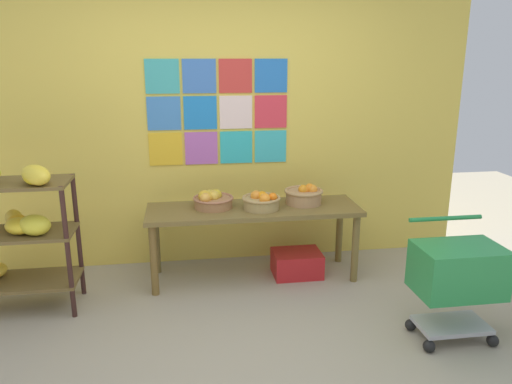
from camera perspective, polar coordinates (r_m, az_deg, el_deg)
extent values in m
plane|color=gray|center=(3.16, -0.71, -20.46)|extent=(9.64, 9.64, 0.00)
cube|color=#E0C24B|center=(4.42, -4.10, 10.20)|extent=(4.50, 0.06, 2.91)
cube|color=teal|center=(4.36, -10.76, 12.95)|extent=(0.29, 0.01, 0.29)
cube|color=#3B6EBD|center=(4.36, -6.56, 13.12)|extent=(0.29, 0.01, 0.29)
cube|color=red|center=(4.38, -2.38, 13.21)|extent=(0.29, 0.01, 0.29)
cube|color=blue|center=(4.43, 1.74, 13.24)|extent=(0.29, 0.01, 0.29)
cube|color=#3C7CC2|center=(4.38, -10.56, 8.89)|extent=(0.29, 0.01, 0.29)
cube|color=blue|center=(4.38, -6.44, 9.05)|extent=(0.29, 0.01, 0.29)
cube|color=beige|center=(4.41, -2.33, 9.16)|extent=(0.29, 0.01, 0.29)
cube|color=#DF3341|center=(4.45, 1.71, 9.23)|extent=(0.29, 0.01, 0.29)
cube|color=gold|center=(4.43, -10.36, 4.88)|extent=(0.29, 0.01, 0.29)
cube|color=#AC59AE|center=(4.43, -6.32, 5.04)|extent=(0.29, 0.01, 0.29)
cube|color=#2AB2B9|center=(4.45, -2.29, 5.17)|extent=(0.29, 0.01, 0.29)
cube|color=#35B3BB|center=(4.49, 1.68, 5.28)|extent=(0.29, 0.01, 0.29)
cylinder|color=#361E19|center=(3.78, -20.81, -6.67)|extent=(0.04, 0.04, 0.99)
cylinder|color=#361E19|center=(4.12, -19.78, -4.76)|extent=(0.04, 0.04, 0.99)
cube|color=brown|center=(4.18, -26.28, -9.25)|extent=(0.97, 0.41, 0.03)
cube|color=brown|center=(4.04, -26.91, -4.36)|extent=(0.97, 0.41, 0.02)
ellipsoid|color=yellow|center=(4.13, -26.08, -2.75)|extent=(0.22, 0.27, 0.13)
ellipsoid|color=yellow|center=(4.04, -25.74, -3.18)|extent=(0.23, 0.28, 0.11)
ellipsoid|color=yellow|center=(3.95, -25.67, -3.55)|extent=(0.28, 0.28, 0.12)
ellipsoid|color=yellow|center=(3.87, -24.11, -3.49)|extent=(0.29, 0.27, 0.15)
ellipsoid|color=yellow|center=(3.74, -23.95, 1.56)|extent=(0.25, 0.26, 0.10)
ellipsoid|color=yellow|center=(3.73, -24.01, 1.80)|extent=(0.30, 0.32, 0.14)
cube|color=brown|center=(4.15, -0.27, -2.06)|extent=(1.78, 0.55, 0.04)
cylinder|color=brown|center=(4.02, -11.68, -7.72)|extent=(0.06, 0.06, 0.59)
cylinder|color=brown|center=(4.25, 11.35, -6.42)|extent=(0.06, 0.06, 0.59)
cylinder|color=brown|center=(4.42, -11.41, -5.55)|extent=(0.06, 0.06, 0.59)
cylinder|color=brown|center=(4.63, 9.58, -4.49)|extent=(0.06, 0.06, 0.59)
cylinder|color=#AC8153|center=(4.26, 5.50, -0.60)|extent=(0.30, 0.30, 0.11)
torus|color=tan|center=(4.25, 5.52, 0.12)|extent=(0.33, 0.33, 0.03)
sphere|color=orange|center=(4.24, 5.60, 0.26)|extent=(0.07, 0.07, 0.07)
sphere|color=orange|center=(4.26, 6.18, 0.42)|extent=(0.09, 0.09, 0.09)
sphere|color=orange|center=(4.24, 5.44, 0.29)|extent=(0.08, 0.08, 0.08)
sphere|color=orange|center=(4.26, 6.50, 0.27)|extent=(0.09, 0.09, 0.09)
cylinder|color=#A06E43|center=(4.15, -4.93, -1.24)|extent=(0.32, 0.32, 0.08)
torus|color=#A16849|center=(4.13, -4.94, -0.70)|extent=(0.34, 0.34, 0.02)
sphere|color=gold|center=(4.08, -5.67, -0.65)|extent=(0.08, 0.08, 0.08)
sphere|color=gold|center=(4.17, -4.60, -0.32)|extent=(0.10, 0.10, 0.10)
sphere|color=gold|center=(4.18, -5.30, -0.38)|extent=(0.10, 0.10, 0.10)
sphere|color=gold|center=(4.11, -5.95, -0.49)|extent=(0.11, 0.11, 0.11)
sphere|color=gold|center=(4.06, -5.89, -0.72)|extent=(0.08, 0.08, 0.08)
sphere|color=gold|center=(4.12, -4.89, -0.50)|extent=(0.10, 0.10, 0.10)
cylinder|color=#A38950|center=(4.09, 0.61, -1.33)|extent=(0.30, 0.30, 0.09)
torus|color=#A98951|center=(4.08, 0.61, -0.70)|extent=(0.32, 0.32, 0.02)
sphere|color=orange|center=(4.09, 0.02, -0.47)|extent=(0.09, 0.09, 0.09)
sphere|color=orange|center=(4.05, 1.95, -0.58)|extent=(0.07, 0.07, 0.07)
sphere|color=orange|center=(4.09, 0.73, -0.47)|extent=(0.08, 0.08, 0.08)
sphere|color=orange|center=(4.00, 1.03, -0.81)|extent=(0.09, 0.09, 0.09)
cube|color=red|center=(4.38, 4.72, -8.18)|extent=(0.41, 0.32, 0.21)
sphere|color=black|center=(3.53, 19.31, -16.41)|extent=(0.08, 0.08, 0.08)
sphere|color=black|center=(3.75, 25.59, -15.17)|extent=(0.08, 0.08, 0.08)
sphere|color=black|center=(3.73, 17.39, -14.39)|extent=(0.08, 0.08, 0.08)
sphere|color=black|center=(3.94, 23.41, -13.37)|extent=(0.08, 0.08, 0.08)
cube|color=#A5A8AD|center=(3.70, 21.58, -14.01)|extent=(0.47, 0.29, 0.03)
cube|color=#258642|center=(3.53, 22.22, -8.27)|extent=(0.55, 0.37, 0.33)
cylinder|color=#258642|center=(3.61, 20.98, -2.85)|extent=(0.52, 0.03, 0.03)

